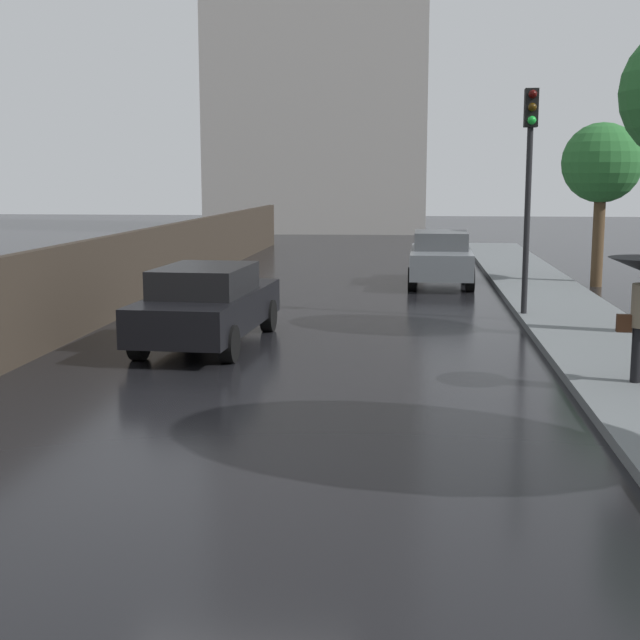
{
  "coord_description": "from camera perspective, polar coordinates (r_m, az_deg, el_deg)",
  "views": [
    {
      "loc": [
        1.83,
        -8.4,
        2.9
      ],
      "look_at": [
        0.5,
        4.3,
        0.85
      ],
      "focal_mm": 49.96,
      "sensor_mm": 36.0,
      "label": 1
    }
  ],
  "objects": [
    {
      "name": "ground",
      "position": [
        9.07,
        -6.06,
        -9.56
      ],
      "size": [
        120.0,
        120.0,
        0.0
      ],
      "primitive_type": "plane",
      "color": "black"
    },
    {
      "name": "car_black_near_kerb",
      "position": [
        15.58,
        -7.2,
        1.03
      ],
      "size": [
        1.89,
        4.54,
        1.4
      ],
      "rotation": [
        0.0,
        0.0,
        3.09
      ],
      "color": "black",
      "rests_on": "ground"
    },
    {
      "name": "car_grey_mid_road",
      "position": [
        24.48,
        7.73,
        3.99
      ],
      "size": [
        1.75,
        4.33,
        1.44
      ],
      "rotation": [
        0.0,
        0.0,
        -0.01
      ],
      "color": "slate",
      "rests_on": "ground"
    },
    {
      "name": "traffic_light",
      "position": [
        18.52,
        13.27,
        9.95
      ],
      "size": [
        0.26,
        0.39,
        4.49
      ],
      "color": "black",
      "rests_on": "sidewalk_strip"
    },
    {
      "name": "street_tree_mid",
      "position": [
        24.85,
        17.6,
        9.47
      ],
      "size": [
        2.09,
        2.09,
        4.33
      ],
      "color": "#4C3823",
      "rests_on": "ground"
    }
  ]
}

